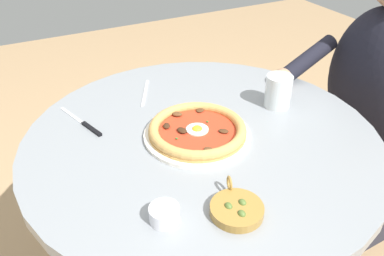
{
  "coord_description": "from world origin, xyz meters",
  "views": [
    {
      "loc": [
        0.77,
        -0.43,
        1.33
      ],
      "look_at": [
        0.0,
        -0.03,
        0.76
      ],
      "focal_mm": 36.66,
      "sensor_mm": 36.0,
      "label": 1
    }
  ],
  "objects_px": {
    "ramekin_capers": "(164,213)",
    "olive_pan": "(237,209)",
    "pizza_on_plate": "(197,131)",
    "diner_person": "(361,129)",
    "fork_utensil": "(145,92)",
    "water_glass": "(278,93)",
    "steak_knife": "(86,125)",
    "dining_table": "(201,175)"
  },
  "relations": [
    {
      "from": "fork_utensil",
      "to": "diner_person",
      "type": "distance_m",
      "value": 0.82
    },
    {
      "from": "water_glass",
      "to": "steak_knife",
      "type": "distance_m",
      "value": 0.57
    },
    {
      "from": "steak_knife",
      "to": "fork_utensil",
      "type": "bearing_deg",
      "value": 115.64
    },
    {
      "from": "steak_knife",
      "to": "pizza_on_plate",
      "type": "bearing_deg",
      "value": 53.51
    },
    {
      "from": "pizza_on_plate",
      "to": "steak_knife",
      "type": "bearing_deg",
      "value": -126.49
    },
    {
      "from": "dining_table",
      "to": "water_glass",
      "type": "distance_m",
      "value": 0.34
    },
    {
      "from": "ramekin_capers",
      "to": "olive_pan",
      "type": "xyz_separation_m",
      "value": [
        0.05,
        0.14,
        -0.01
      ]
    },
    {
      "from": "pizza_on_plate",
      "to": "diner_person",
      "type": "xyz_separation_m",
      "value": [
        -0.03,
        0.71,
        -0.23
      ]
    },
    {
      "from": "olive_pan",
      "to": "fork_utensil",
      "type": "bearing_deg",
      "value": 177.58
    },
    {
      "from": "ramekin_capers",
      "to": "olive_pan",
      "type": "bearing_deg",
      "value": 70.29
    },
    {
      "from": "ramekin_capers",
      "to": "fork_utensil",
      "type": "distance_m",
      "value": 0.56
    },
    {
      "from": "olive_pan",
      "to": "ramekin_capers",
      "type": "bearing_deg",
      "value": -109.71
    },
    {
      "from": "fork_utensil",
      "to": "diner_person",
      "type": "xyz_separation_m",
      "value": [
        0.27,
        0.75,
        -0.21
      ]
    },
    {
      "from": "olive_pan",
      "to": "water_glass",
      "type": "bearing_deg",
      "value": 132.59
    },
    {
      "from": "diner_person",
      "to": "fork_utensil",
      "type": "bearing_deg",
      "value": -109.88
    },
    {
      "from": "fork_utensil",
      "to": "olive_pan",
      "type": "bearing_deg",
      "value": -2.42
    },
    {
      "from": "pizza_on_plate",
      "to": "fork_utensil",
      "type": "height_order",
      "value": "pizza_on_plate"
    },
    {
      "from": "olive_pan",
      "to": "diner_person",
      "type": "xyz_separation_m",
      "value": [
        -0.32,
        0.77,
        -0.22
      ]
    },
    {
      "from": "dining_table",
      "to": "olive_pan",
      "type": "bearing_deg",
      "value": -14.39
    },
    {
      "from": "diner_person",
      "to": "pizza_on_plate",
      "type": "bearing_deg",
      "value": -87.91
    },
    {
      "from": "dining_table",
      "to": "water_glass",
      "type": "height_order",
      "value": "water_glass"
    },
    {
      "from": "dining_table",
      "to": "steak_knife",
      "type": "xyz_separation_m",
      "value": [
        -0.19,
        -0.27,
        0.15
      ]
    },
    {
      "from": "ramekin_capers",
      "to": "olive_pan",
      "type": "distance_m",
      "value": 0.15
    },
    {
      "from": "steak_knife",
      "to": "water_glass",
      "type": "bearing_deg",
      "value": 74.31
    },
    {
      "from": "pizza_on_plate",
      "to": "diner_person",
      "type": "height_order",
      "value": "diner_person"
    },
    {
      "from": "ramekin_capers",
      "to": "diner_person",
      "type": "distance_m",
      "value": 0.98
    },
    {
      "from": "pizza_on_plate",
      "to": "water_glass",
      "type": "distance_m",
      "value": 0.3
    },
    {
      "from": "ramekin_capers",
      "to": "dining_table",
      "type": "bearing_deg",
      "value": 137.7
    },
    {
      "from": "fork_utensil",
      "to": "diner_person",
      "type": "bearing_deg",
      "value": 70.12
    },
    {
      "from": "fork_utensil",
      "to": "diner_person",
      "type": "height_order",
      "value": "diner_person"
    },
    {
      "from": "pizza_on_plate",
      "to": "ramekin_capers",
      "type": "distance_m",
      "value": 0.31
    },
    {
      "from": "dining_table",
      "to": "pizza_on_plate",
      "type": "height_order",
      "value": "pizza_on_plate"
    },
    {
      "from": "diner_person",
      "to": "ramekin_capers",
      "type": "bearing_deg",
      "value": -73.85
    },
    {
      "from": "water_glass",
      "to": "ramekin_capers",
      "type": "height_order",
      "value": "water_glass"
    },
    {
      "from": "water_glass",
      "to": "steak_knife",
      "type": "bearing_deg",
      "value": -105.69
    },
    {
      "from": "water_glass",
      "to": "ramekin_capers",
      "type": "xyz_separation_m",
      "value": [
        0.27,
        -0.5,
        -0.02
      ]
    },
    {
      "from": "diner_person",
      "to": "steak_knife",
      "type": "bearing_deg",
      "value": -99.6
    },
    {
      "from": "water_glass",
      "to": "ramekin_capers",
      "type": "bearing_deg",
      "value": -61.12
    },
    {
      "from": "olive_pan",
      "to": "pizza_on_plate",
      "type": "bearing_deg",
      "value": 168.33
    },
    {
      "from": "steak_knife",
      "to": "olive_pan",
      "type": "height_order",
      "value": "olive_pan"
    },
    {
      "from": "ramekin_capers",
      "to": "olive_pan",
      "type": "relative_size",
      "value": 0.47
    },
    {
      "from": "olive_pan",
      "to": "fork_utensil",
      "type": "height_order",
      "value": "olive_pan"
    }
  ]
}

